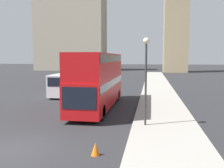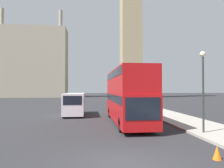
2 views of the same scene
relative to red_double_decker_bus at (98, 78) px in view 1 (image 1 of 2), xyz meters
The scene contains 7 objects.
ground_plane 10.26m from the red_double_decker_bus, 100.66° to the right, with size 300.00×300.00×0.00m, color #28282B.
sidewalk_strip 11.29m from the red_double_decker_bus, 62.51° to the right, with size 3.87×120.00×0.15m.
building_block_distant 65.91m from the red_double_decker_bus, 110.04° to the left, with size 22.43×10.07×29.66m.
red_double_decker_bus is the anchor object (origin of this frame).
white_van 7.60m from the red_double_decker_bus, 129.21° to the left, with size 2.13×5.87×2.38m.
street_lamp 6.57m from the red_double_decker_bus, 52.77° to the right, with size 0.36×0.36×5.07m.
traffic_cone 10.18m from the red_double_decker_bus, 78.61° to the right, with size 0.36×0.36×0.55m.
Camera 1 is at (6.07, -9.82, 4.07)m, focal length 40.00 mm.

